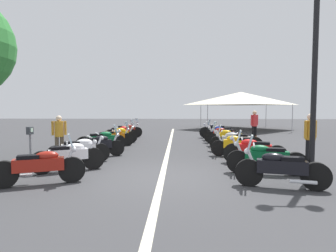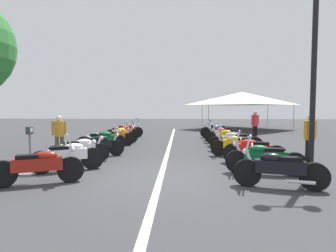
{
  "view_description": "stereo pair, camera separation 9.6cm",
  "coord_description": "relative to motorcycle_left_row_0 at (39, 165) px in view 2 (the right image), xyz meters",
  "views": [
    {
      "loc": [
        -7.42,
        -0.43,
        1.84
      ],
      "look_at": [
        4.49,
        0.0,
        1.07
      ],
      "focal_mm": 30.12,
      "sensor_mm": 36.0,
      "label": 1
    },
    {
      "loc": [
        -7.42,
        -0.52,
        1.84
      ],
      "look_at": [
        4.49,
        0.0,
        1.07
      ],
      "focal_mm": 30.12,
      "sensor_mm": 36.0,
      "label": 2
    }
  ],
  "objects": [
    {
      "name": "street_lamp_twin_globe",
      "position": [
        1.06,
        -6.83,
        3.15
      ],
      "size": [
        0.32,
        1.22,
        5.36
      ],
      "color": "black",
      "rests_on": "ground_plane"
    },
    {
      "name": "lane_centre_stripe",
      "position": [
        6.01,
        -2.84,
        -0.46
      ],
      "size": [
        24.1,
        0.16,
        0.01
      ],
      "primitive_type": "cube",
      "color": "beige",
      "rests_on": "ground_plane"
    },
    {
      "name": "motorcycle_right_row_8",
      "position": [
        10.6,
        -5.58,
        0.0
      ],
      "size": [
        0.86,
        2.04,
        1.02
      ],
      "rotation": [
        0.0,
        0.0,
        1.3
      ],
      "color": "black",
      "rests_on": "ground_plane"
    },
    {
      "name": "motorcycle_left_row_1",
      "position": [
        1.43,
        -0.13,
        -0.01
      ],
      "size": [
        1.13,
        1.87,
        1.0
      ],
      "rotation": [
        0.0,
        0.0,
        -1.07
      ],
      "color": "black",
      "rests_on": "ground_plane"
    },
    {
      "name": "motorcycle_left_row_7",
      "position": [
        9.26,
        -0.06,
        -0.01
      ],
      "size": [
        1.15,
        1.79,
        1.19
      ],
      "rotation": [
        0.0,
        0.0,
        -1.04
      ],
      "color": "black",
      "rests_on": "ground_plane"
    },
    {
      "name": "motorcycle_left_row_8",
      "position": [
        10.68,
        -0.08,
        0.0
      ],
      "size": [
        1.15,
        1.91,
        1.21
      ],
      "rotation": [
        0.0,
        0.0,
        -1.07
      ],
      "color": "black",
      "rests_on": "ground_plane"
    },
    {
      "name": "motorcycle_right_row_5",
      "position": [
        6.75,
        -5.66,
        -0.01
      ],
      "size": [
        1.01,
        1.98,
        1.2
      ],
      "rotation": [
        0.0,
        0.0,
        1.18
      ],
      "color": "black",
      "rests_on": "ground_plane"
    },
    {
      "name": "motorcycle_right_row_7",
      "position": [
        9.29,
        -5.67,
        -0.01
      ],
      "size": [
        0.87,
        2.03,
        1.2
      ],
      "rotation": [
        0.0,
        0.0,
        1.31
      ],
      "color": "black",
      "rests_on": "ground_plane"
    },
    {
      "name": "motorcycle_left_row_4",
      "position": [
        5.31,
        -0.03,
        -0.0
      ],
      "size": [
        1.17,
        1.93,
        1.01
      ],
      "rotation": [
        0.0,
        0.0,
        -1.06
      ],
      "color": "black",
      "rests_on": "ground_plane"
    },
    {
      "name": "motorcycle_left_row_2",
      "position": [
        2.68,
        0.02,
        -0.01
      ],
      "size": [
        1.03,
        1.92,
        0.99
      ],
      "rotation": [
        0.0,
        0.0,
        -1.15
      ],
      "color": "black",
      "rests_on": "ground_plane"
    },
    {
      "name": "motorcycle_right_row_2",
      "position": [
        2.66,
        -5.74,
        -0.0
      ],
      "size": [
        0.91,
        1.97,
        1.01
      ],
      "rotation": [
        0.0,
        0.0,
        1.25
      ],
      "color": "black",
      "rests_on": "ground_plane"
    },
    {
      "name": "motorcycle_right_row_3",
      "position": [
        4.1,
        -5.51,
        -0.01
      ],
      "size": [
        0.8,
        2.03,
        1.19
      ],
      "rotation": [
        0.0,
        0.0,
        1.36
      ],
      "color": "black",
      "rests_on": "ground_plane"
    },
    {
      "name": "motorcycle_left_row_5",
      "position": [
        6.67,
        -0.22,
        -0.0
      ],
      "size": [
        1.16,
        1.81,
        1.2
      ],
      "rotation": [
        0.0,
        0.0,
        -1.04
      ],
      "color": "black",
      "rests_on": "ground_plane"
    },
    {
      "name": "parking_meter",
      "position": [
        1.49,
        1.03,
        0.43
      ],
      "size": [
        0.2,
        0.15,
        1.29
      ],
      "rotation": [
        0.0,
        0.0,
        -1.72
      ],
      "color": "slate",
      "rests_on": "ground_plane"
    },
    {
      "name": "bystander_0",
      "position": [
        9.12,
        -7.47,
        0.52
      ],
      "size": [
        0.32,
        0.47,
        1.68
      ],
      "rotation": [
        0.0,
        0.0,
        0.54
      ],
      "color": "black",
      "rests_on": "ground_plane"
    },
    {
      "name": "bystander_1",
      "position": [
        2.6,
        -7.5,
        0.5
      ],
      "size": [
        0.32,
        0.48,
        1.66
      ],
      "rotation": [
        0.0,
        0.0,
        0.46
      ],
      "color": "black",
      "rests_on": "ground_plane"
    },
    {
      "name": "motorcycle_right_row_4",
      "position": [
        5.32,
        -5.68,
        -0.01
      ],
      "size": [
        0.76,
        2.18,
        1.0
      ],
      "rotation": [
        0.0,
        0.0,
        1.4
      ],
      "color": "black",
      "rests_on": "ground_plane"
    },
    {
      "name": "bystander_2",
      "position": [
        3.77,
        1.15,
        0.44
      ],
      "size": [
        0.32,
        0.49,
        1.56
      ],
      "rotation": [
        0.0,
        0.0,
        0.41
      ],
      "color": "brown",
      "rests_on": "ground_plane"
    },
    {
      "name": "motorcycle_left_row_0",
      "position": [
        0.0,
        0.0,
        0.0
      ],
      "size": [
        1.0,
        2.0,
        1.21
      ],
      "rotation": [
        0.0,
        0.0,
        -1.18
      ],
      "color": "black",
      "rests_on": "ground_plane"
    },
    {
      "name": "motorcycle_left_row_3",
      "position": [
        3.9,
        -0.23,
        -0.01
      ],
      "size": [
        0.98,
        2.0,
        1.19
      ],
      "rotation": [
        0.0,
        0.0,
        -1.2
      ],
      "color": "black",
      "rests_on": "ground_plane"
    },
    {
      "name": "motorcycle_left_row_6",
      "position": [
        7.95,
        -0.12,
        -0.02
      ],
      "size": [
        1.02,
        2.02,
        0.98
      ],
      "rotation": [
        0.0,
        0.0,
        -1.18
      ],
      "color": "black",
      "rests_on": "ground_plane"
    },
    {
      "name": "motorcycle_right_row_6",
      "position": [
        8.12,
        -5.62,
        -0.02
      ],
      "size": [
        0.84,
        1.99,
        0.99
      ],
      "rotation": [
        0.0,
        0.0,
        1.32
      ],
      "color": "black",
      "rests_on": "ground_plane"
    },
    {
      "name": "motorcycle_right_row_1",
      "position": [
        1.3,
        -5.68,
        0.0
      ],
      "size": [
        0.8,
        2.15,
        1.21
      ],
      "rotation": [
        0.0,
        0.0,
        1.37
      ],
      "color": "black",
      "rests_on": "ground_plane"
    },
    {
      "name": "event_tent",
      "position": [
        17.88,
        -8.63,
        2.18
      ],
      "size": [
        6.99,
        6.99,
        3.2
      ],
      "color": "beige",
      "rests_on": "ground_plane"
    },
    {
      "name": "traffic_cone_0",
      "position": [
        6.24,
        -6.79,
        -0.17
      ],
      "size": [
        0.36,
        0.36,
        0.61
      ],
      "color": "orange",
      "rests_on": "ground_plane"
    },
    {
      "name": "motorcycle_right_row_0",
      "position": [
        -0.07,
        -5.6,
        0.0
      ],
      "size": [
        0.84,
        2.04,
        1.21
      ],
      "rotation": [
        0.0,
        0.0,
        1.32
      ],
      "color": "black",
      "rests_on": "ground_plane"
    },
    {
      "name": "ground_plane",
      "position": [
        0.92,
        -2.84,
        -0.47
      ],
      "size": [
        80.0,
        80.0,
        0.0
      ],
      "primitive_type": "plane",
      "color": "#38383A"
    }
  ]
}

